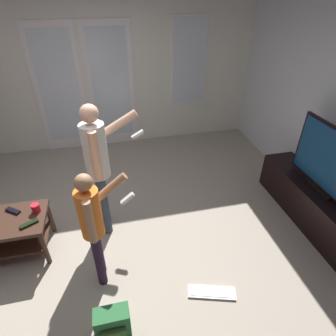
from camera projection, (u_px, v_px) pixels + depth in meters
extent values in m
cube|color=#A39786|center=(97.00, 246.00, 3.08)|extent=(5.71, 4.91, 0.02)
cube|color=silver|center=(82.00, 68.00, 4.30)|extent=(5.71, 0.06, 2.67)
cube|color=white|center=(60.00, 92.00, 4.39)|extent=(0.75, 0.02, 2.04)
cube|color=silver|center=(59.00, 89.00, 4.35)|extent=(0.59, 0.01, 1.74)
cube|color=white|center=(112.00, 88.00, 4.54)|extent=(0.75, 0.02, 2.04)
cube|color=silver|center=(111.00, 86.00, 4.50)|extent=(0.59, 0.01, 1.74)
cube|color=white|center=(189.00, 63.00, 4.59)|extent=(0.63, 0.02, 1.41)
cube|color=silver|center=(189.00, 63.00, 4.58)|extent=(0.57, 0.01, 1.35)
cube|color=#3B2016|center=(0.00, 243.00, 2.89)|extent=(0.96, 0.45, 0.02)
cylinder|color=#3A251A|center=(45.00, 249.00, 2.77)|extent=(0.05, 0.05, 0.42)
cylinder|color=#3A251A|center=(50.00, 217.00, 3.14)|extent=(0.05, 0.05, 0.42)
cube|color=black|center=(314.00, 205.00, 3.28)|extent=(0.41, 1.70, 0.46)
cube|color=black|center=(320.00, 189.00, 3.14)|extent=(0.08, 0.36, 0.04)
cube|color=black|center=(331.00, 161.00, 2.93)|extent=(0.04, 1.04, 0.71)
cube|color=navy|center=(329.00, 161.00, 2.93)|extent=(0.00, 0.99, 0.66)
cylinder|color=#333E4D|center=(104.00, 207.00, 3.04)|extent=(0.10, 0.10, 0.74)
cylinder|color=#333E4D|center=(103.00, 198.00, 3.17)|extent=(0.10, 0.10, 0.74)
cylinder|color=silver|center=(95.00, 151.00, 2.74)|extent=(0.24, 0.24, 0.58)
sphere|color=#DBA484|center=(89.00, 114.00, 2.52)|extent=(0.18, 0.18, 0.18)
cylinder|color=#DBA484|center=(96.00, 157.00, 2.59)|extent=(0.08, 0.08, 0.52)
cylinder|color=#DBA484|center=(115.00, 126.00, 2.83)|extent=(0.50, 0.10, 0.32)
cube|color=white|center=(138.00, 134.00, 2.95)|extent=(0.14, 0.05, 0.09)
cylinder|color=#2A192F|center=(99.00, 261.00, 2.53)|extent=(0.08, 0.08, 0.60)
cylinder|color=#2A192F|center=(98.00, 251.00, 2.64)|extent=(0.08, 0.08, 0.60)
cylinder|color=orange|center=(90.00, 214.00, 2.29)|extent=(0.20, 0.20, 0.47)
sphere|color=#9F714F|center=(83.00, 183.00, 2.11)|extent=(0.14, 0.14, 0.14)
cylinder|color=#9F714F|center=(90.00, 222.00, 2.17)|extent=(0.07, 0.07, 0.42)
cylinder|color=#9F714F|center=(107.00, 191.00, 2.37)|extent=(0.37, 0.09, 0.31)
cube|color=white|center=(127.00, 199.00, 2.48)|extent=(0.13, 0.05, 0.11)
cube|color=#2A6638|center=(113.00, 322.00, 2.24)|extent=(0.28, 0.15, 0.27)
cube|color=#42672F|center=(114.00, 336.00, 2.18)|extent=(0.20, 0.04, 0.14)
cube|color=white|center=(212.00, 293.00, 2.59)|extent=(0.46, 0.25, 0.02)
cube|color=silver|center=(212.00, 292.00, 2.58)|extent=(0.41, 0.21, 0.00)
cylinder|color=red|center=(36.00, 208.00, 2.84)|extent=(0.08, 0.08, 0.09)
cube|color=black|center=(29.00, 224.00, 2.70)|extent=(0.17, 0.12, 0.02)
cube|color=black|center=(13.00, 211.00, 2.85)|extent=(0.17, 0.14, 0.02)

